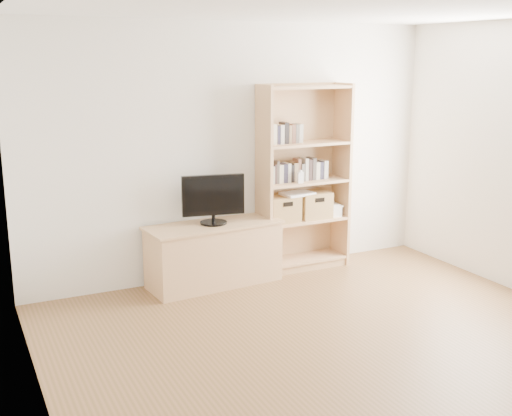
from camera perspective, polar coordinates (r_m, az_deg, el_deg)
floor at (r=4.94m, az=10.60°, el=-14.08°), size 4.50×5.00×0.01m
back_wall at (r=6.63m, az=-1.82°, el=5.04°), size 4.50×0.02×2.60m
left_wall at (r=3.64m, az=-18.34°, el=-2.54°), size 0.02×5.00×2.60m
ceiling at (r=4.41m, az=12.10°, el=17.56°), size 4.50×5.00×0.01m
tv_stand at (r=6.49m, az=-3.75°, el=-4.20°), size 1.36×0.61×0.61m
bookshelf at (r=6.84m, az=4.28°, el=2.65°), size 1.00×0.36×1.98m
television at (r=6.34m, az=-3.83°, el=0.76°), size 0.62×0.16×0.49m
books_row_mid at (r=6.85m, az=4.20°, el=3.33°), size 0.76×0.19×0.20m
books_row_upper at (r=6.68m, az=2.62°, el=6.55°), size 0.35×0.14×0.18m
baby_monitor at (r=6.69m, az=3.96°, el=2.72°), size 0.06×0.04×0.11m
basket_left at (r=6.77m, az=2.34°, el=-0.06°), size 0.34×0.28×0.27m
basket_right at (r=6.96m, az=5.12°, el=0.30°), size 0.35×0.29×0.28m
laptop at (r=6.81m, az=3.68°, el=1.29°), size 0.36×0.27×0.03m
magazine_stack at (r=7.10m, az=6.62°, el=-0.19°), size 0.20×0.27×0.11m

